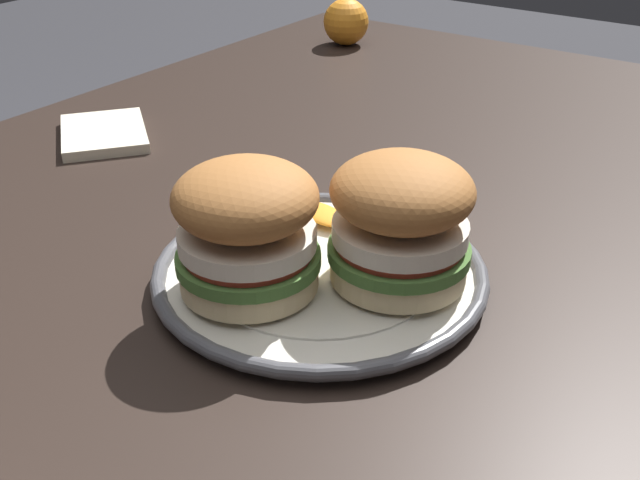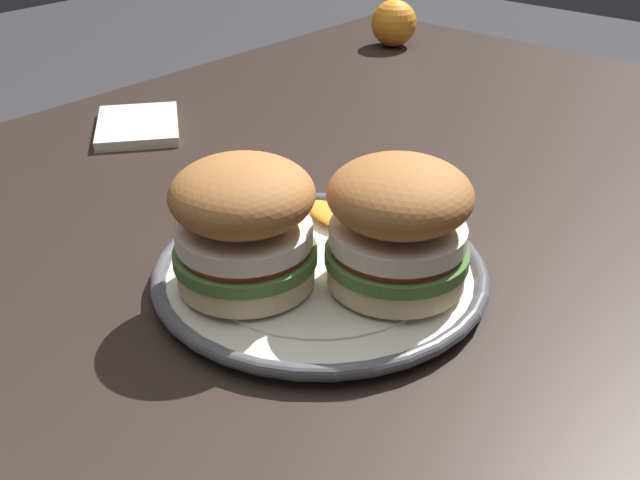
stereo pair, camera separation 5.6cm
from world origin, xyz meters
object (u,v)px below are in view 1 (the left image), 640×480
at_px(dining_table, 316,329).
at_px(dinner_plate, 320,273).
at_px(whole_orange, 346,22).
at_px(sandwich_half_left, 401,219).
at_px(sandwich_half_right, 243,225).

height_order(dining_table, dinner_plate, dinner_plate).
height_order(dining_table, whole_orange, whole_orange).
xyz_separation_m(dinner_plate, sandwich_half_left, (-0.02, 0.06, 0.06)).
xyz_separation_m(sandwich_half_left, sandwich_half_right, (0.07, -0.09, 0.00)).
bearing_deg(whole_orange, dinner_plate, 31.49).
bearing_deg(whole_orange, sandwich_half_left, 36.25).
bearing_deg(sandwich_half_right, whole_orange, -152.68).
relative_size(dining_table, whole_orange, 20.48).
relative_size(sandwich_half_right, whole_orange, 2.03).
distance_m(dinner_plate, sandwich_half_right, 0.09).
distance_m(sandwich_half_left, whole_orange, 0.74).
xyz_separation_m(dinner_plate, sandwich_half_right, (0.06, -0.03, 0.06)).
bearing_deg(dinner_plate, sandwich_half_left, 107.82).
relative_size(dinner_plate, whole_orange, 3.70).
bearing_deg(dinner_plate, whole_orange, -148.51).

